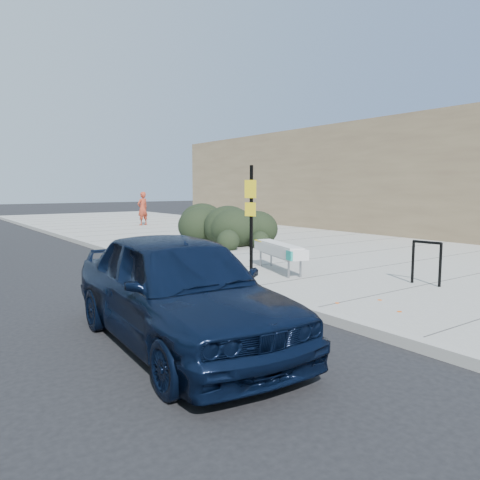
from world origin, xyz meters
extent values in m
plane|color=black|center=(0.00, 0.00, 0.00)|extent=(120.00, 120.00, 0.00)
cube|color=gray|center=(5.60, 5.00, 0.07)|extent=(11.20, 50.00, 0.15)
cube|color=#9E9E99|center=(0.00, 5.00, 0.08)|extent=(0.22, 50.00, 0.17)
cube|color=brown|center=(14.00, 3.00, 2.65)|extent=(6.00, 36.00, 5.00)
cylinder|color=gray|center=(1.44, 0.23, 0.36)|extent=(0.05, 0.05, 0.42)
cylinder|color=gray|center=(1.73, 0.14, 0.36)|extent=(0.05, 0.05, 0.42)
cylinder|color=gray|center=(1.92, 1.86, 0.36)|extent=(0.05, 0.05, 0.42)
cylinder|color=gray|center=(2.21, 1.77, 0.36)|extent=(0.05, 0.05, 0.42)
cylinder|color=gray|center=(1.68, 1.04, 0.54)|extent=(0.52, 1.64, 0.04)
cylinder|color=gray|center=(1.97, 0.96, 0.54)|extent=(0.52, 1.64, 0.04)
cube|color=#B2B2B2|center=(1.83, 1.00, 0.69)|extent=(1.06, 2.26, 0.23)
cube|color=yellow|center=(2.08, 1.84, 0.82)|extent=(0.56, 0.56, 0.02)
cube|color=teal|center=(1.34, 0.09, 0.69)|extent=(0.12, 0.26, 0.21)
cylinder|color=black|center=(3.35, -2.29, 0.60)|extent=(0.06, 0.06, 0.90)
cylinder|color=black|center=(3.26, -1.71, 0.60)|extent=(0.06, 0.06, 0.90)
cylinder|color=black|center=(3.30, -2.00, 1.05)|extent=(0.15, 0.58, 0.06)
cube|color=black|center=(0.93, 0.95, 1.42)|extent=(0.08, 0.08, 2.54)
cube|color=yellow|center=(0.88, 0.93, 2.16)|extent=(0.14, 0.28, 0.41)
cube|color=yellow|center=(0.88, 0.93, 1.70)|extent=(0.13, 0.26, 0.31)
ellipsoid|color=black|center=(4.00, 6.78, 0.94)|extent=(3.17, 4.62, 1.58)
imported|color=black|center=(-2.50, -1.90, 0.80)|extent=(2.19, 4.79, 1.59)
imported|color=#9F3622|center=(5.00, 16.03, 1.05)|extent=(0.76, 0.61, 1.80)
camera|label=1|loc=(-5.55, -7.56, 2.20)|focal=35.00mm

